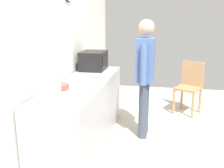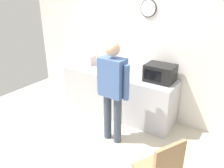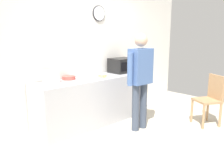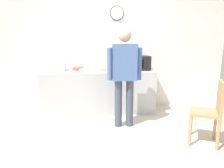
% 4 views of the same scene
% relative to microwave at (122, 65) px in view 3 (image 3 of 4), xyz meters
% --- Properties ---
extents(ground_plane, '(6.00, 6.00, 0.00)m').
position_rel_microwave_xyz_m(ground_plane, '(-0.58, -1.29, -1.03)').
color(ground_plane, beige).
extents(back_wall, '(5.40, 0.13, 2.60)m').
position_rel_microwave_xyz_m(back_wall, '(-0.58, 0.31, 0.27)').
color(back_wall, silver).
rests_on(back_wall, ground_plane).
extents(kitchen_counter, '(2.31, 0.62, 0.88)m').
position_rel_microwave_xyz_m(kitchen_counter, '(-0.83, -0.07, -0.59)').
color(kitchen_counter, '#B7B7BC').
rests_on(kitchen_counter, ground_plane).
extents(microwave, '(0.50, 0.39, 0.30)m').
position_rel_microwave_xyz_m(microwave, '(0.00, 0.00, 0.00)').
color(microwave, black).
rests_on(microwave, kitchen_counter).
extents(sandwich_plate, '(0.26, 0.26, 0.07)m').
position_rel_microwave_xyz_m(sandwich_plate, '(-0.74, -0.23, -0.13)').
color(sandwich_plate, white).
rests_on(sandwich_plate, kitchen_counter).
extents(salad_bowl, '(0.24, 0.24, 0.06)m').
position_rel_microwave_xyz_m(salad_bowl, '(-1.25, 0.10, -0.12)').
color(salad_bowl, '#C64C42').
rests_on(salad_bowl, kitchen_counter).
extents(cereal_bowl, '(0.21, 0.21, 0.06)m').
position_rel_microwave_xyz_m(cereal_bowl, '(-1.12, -0.22, -0.12)').
color(cereal_bowl, white).
rests_on(cereal_bowl, kitchen_counter).
extents(toaster, '(0.22, 0.18, 0.20)m').
position_rel_microwave_xyz_m(toaster, '(-1.63, 0.05, -0.05)').
color(toaster, silver).
rests_on(toaster, kitchen_counter).
extents(fork_utensil, '(0.15, 0.11, 0.01)m').
position_rel_microwave_xyz_m(fork_utensil, '(-1.38, -0.28, -0.15)').
color(fork_utensil, silver).
rests_on(fork_utensil, kitchen_counter).
extents(spoon_utensil, '(0.17, 0.03, 0.01)m').
position_rel_microwave_xyz_m(spoon_utensil, '(-1.76, 0.18, -0.15)').
color(spoon_utensil, silver).
rests_on(spoon_utensil, kitchen_counter).
extents(person_standing, '(0.59, 0.25, 1.69)m').
position_rel_microwave_xyz_m(person_standing, '(-0.42, -0.86, -0.05)').
color(person_standing, '#3B4556').
rests_on(person_standing, ground_plane).
extents(wooden_chair, '(0.54, 0.54, 0.94)m').
position_rel_microwave_xyz_m(wooden_chair, '(0.71, -1.61, -0.51)').
color(wooden_chair, '#A87F56').
rests_on(wooden_chair, ground_plane).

